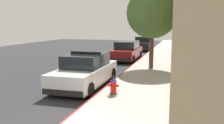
# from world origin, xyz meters

# --- Properties ---
(ground_plane) EXTENTS (31.43, 60.00, 0.20)m
(ground_plane) POSITION_xyz_m (-4.41, 10.00, -0.10)
(ground_plane) COLOR #2B2B2D
(sidewalk_pavement) EXTENTS (3.18, 60.00, 0.15)m
(sidewalk_pavement) POSITION_xyz_m (1.59, 10.00, 0.07)
(sidewalk_pavement) COLOR #ADA89E
(sidewalk_pavement) RESTS_ON ground
(curb_painted_edge) EXTENTS (0.08, 60.00, 0.15)m
(curb_painted_edge) POSITION_xyz_m (-0.04, 10.00, 0.07)
(curb_painted_edge) COLOR maroon
(curb_painted_edge) RESTS_ON ground
(police_cruiser) EXTENTS (1.94, 4.84, 1.68)m
(police_cruiser) POSITION_xyz_m (-1.17, 5.84, 0.74)
(police_cruiser) COLOR white
(police_cruiser) RESTS_ON ground
(parked_car_silver_ahead) EXTENTS (1.94, 4.84, 1.56)m
(parked_car_silver_ahead) POSITION_xyz_m (-1.17, 14.97, 0.74)
(parked_car_silver_ahead) COLOR maroon
(parked_car_silver_ahead) RESTS_ON ground
(parked_car_dark_far) EXTENTS (1.94, 4.84, 1.56)m
(parked_car_dark_far) POSITION_xyz_m (-1.03, 23.39, 0.74)
(parked_car_dark_far) COLOR black
(parked_car_dark_far) RESTS_ON ground
(fire_hydrant) EXTENTS (0.44, 0.40, 0.76)m
(fire_hydrant) POSITION_xyz_m (0.64, 4.33, 0.50)
(fire_hydrant) COLOR #4C4C51
(fire_hydrant) RESTS_ON sidewalk_pavement
(street_tree) EXTENTS (3.26, 3.26, 5.17)m
(street_tree) POSITION_xyz_m (1.35, 10.90, 3.67)
(street_tree) COLOR brown
(street_tree) RESTS_ON sidewalk_pavement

